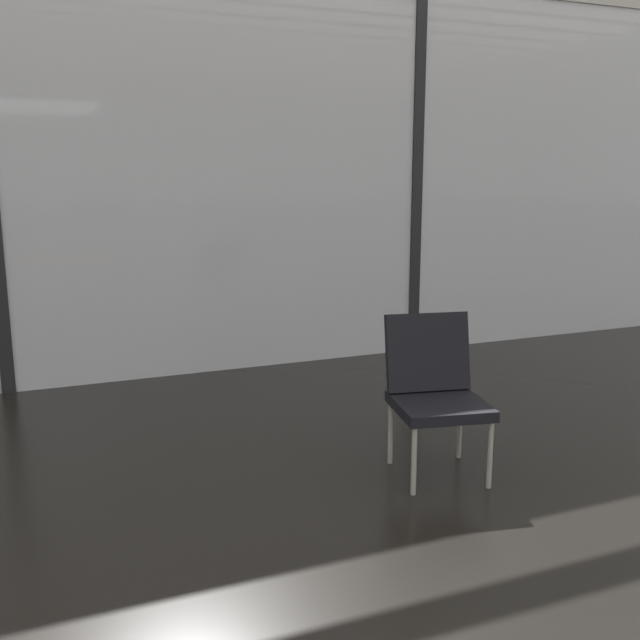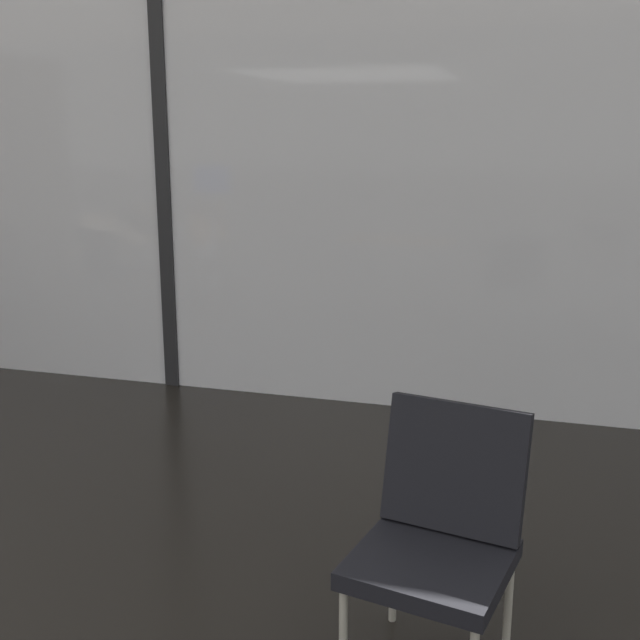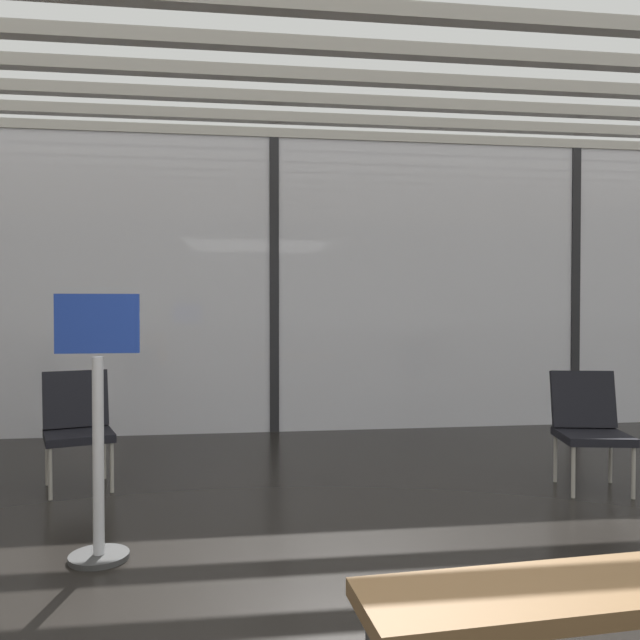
# 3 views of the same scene
# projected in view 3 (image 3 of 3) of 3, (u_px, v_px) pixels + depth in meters

# --- Properties ---
(glass_curtain_wall) EXTENTS (14.00, 0.08, 3.21)m
(glass_curtain_wall) POSITION_uv_depth(u_px,v_px,m) (274.00, 285.00, 7.03)
(glass_curtain_wall) COLOR silver
(glass_curtain_wall) RESTS_ON ground
(window_mullion_1) EXTENTS (0.10, 0.12, 3.21)m
(window_mullion_1) POSITION_uv_depth(u_px,v_px,m) (274.00, 285.00, 7.03)
(window_mullion_1) COLOR black
(window_mullion_1) RESTS_ON ground
(window_mullion_2) EXTENTS (0.10, 0.12, 3.21)m
(window_mullion_2) POSITION_uv_depth(u_px,v_px,m) (573.00, 287.00, 7.50)
(window_mullion_2) COLOR black
(window_mullion_2) RESTS_ON ground
(parked_airplane) EXTENTS (12.49, 4.18, 4.18)m
(parked_airplane) POSITION_uv_depth(u_px,v_px,m) (265.00, 267.00, 11.63)
(parked_airplane) COLOR silver
(parked_airplane) RESTS_ON ground
(lounge_chair_6) EXTENTS (0.62, 0.65, 0.87)m
(lounge_chair_6) POSITION_uv_depth(u_px,v_px,m) (77.00, 421.00, 4.90)
(lounge_chair_6) COLOR black
(lounge_chair_6) RESTS_ON ground
(lounge_chair_7) EXTENTS (0.57, 0.61, 0.87)m
(lounge_chair_7) POSITION_uv_depth(u_px,v_px,m) (589.00, 422.00, 4.88)
(lounge_chair_7) COLOR black
(lounge_chair_7) RESTS_ON ground
(waiting_bench) EXTENTS (1.52, 0.50, 0.47)m
(waiting_bench) POSITION_uv_depth(u_px,v_px,m) (584.00, 615.00, 2.09)
(waiting_bench) COLOR brown
(waiting_bench) RESTS_ON ground
(info_sign) EXTENTS (0.44, 0.32, 1.44)m
(info_sign) POSITION_uv_depth(u_px,v_px,m) (98.00, 435.00, 3.46)
(info_sign) COLOR #333333
(info_sign) RESTS_ON ground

